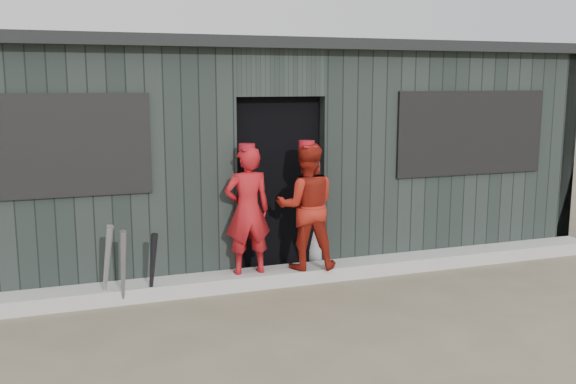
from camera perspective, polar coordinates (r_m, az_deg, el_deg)
name	(u,v)px	position (r m, az deg, el deg)	size (l,w,h in m)	color
ground	(360,346)	(5.49, 6.45, -13.42)	(80.00, 80.00, 0.00)	brown
curb	(287,275)	(7.05, -0.05, -7.41)	(8.00, 0.36, 0.15)	#A8A8A3
bat_left	(107,265)	(6.41, -15.82, -6.30)	(0.07, 0.07, 0.87)	gray
bat_mid	(123,268)	(6.38, -14.44, -6.60)	(0.07, 0.07, 0.79)	slate
bat_right	(152,268)	(6.48, -11.96, -6.59)	(0.07, 0.07, 0.71)	black
player_red_left	(248,210)	(6.73, -3.62, -1.64)	(0.49, 0.32, 1.35)	#A6141A
player_red_right	(306,206)	(6.90, 1.64, -1.28)	(0.66, 0.52, 1.37)	maroon
player_grey_back	(322,209)	(7.50, 3.03, -1.54)	(0.67, 0.44, 1.37)	#ABABAB
dugout	(244,149)	(8.38, -3.89, 3.81)	(8.30, 3.30, 2.62)	black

